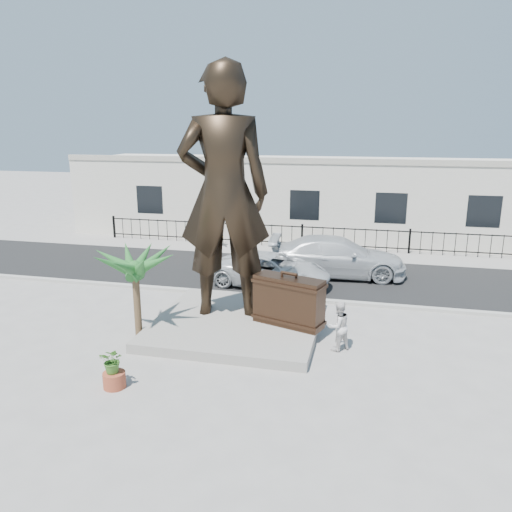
{
  "coord_description": "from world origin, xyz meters",
  "views": [
    {
      "loc": [
        3.51,
        -13.03,
        6.34
      ],
      "look_at": [
        0.0,
        2.0,
        2.3
      ],
      "focal_mm": 35.0,
      "sensor_mm": 36.0,
      "label": 1
    }
  ],
  "objects": [
    {
      "name": "ground",
      "position": [
        0.0,
        0.0,
        0.0
      ],
      "size": [
        100.0,
        100.0,
        0.0
      ],
      "primitive_type": "plane",
      "color": "#9E9991",
      "rests_on": "ground"
    },
    {
      "name": "street",
      "position": [
        0.0,
        8.0,
        0.01
      ],
      "size": [
        40.0,
        7.0,
        0.01
      ],
      "primitive_type": "cube",
      "color": "black",
      "rests_on": "ground"
    },
    {
      "name": "curb",
      "position": [
        0.0,
        4.5,
        0.06
      ],
      "size": [
        40.0,
        0.25,
        0.12
      ],
      "primitive_type": "cube",
      "color": "#A5A399",
      "rests_on": "ground"
    },
    {
      "name": "far_sidewalk",
      "position": [
        0.0,
        12.0,
        0.01
      ],
      "size": [
        40.0,
        2.5,
        0.02
      ],
      "primitive_type": "cube",
      "color": "#9E9991",
      "rests_on": "ground"
    },
    {
      "name": "plinth",
      "position": [
        -0.5,
        1.5,
        0.15
      ],
      "size": [
        5.2,
        5.2,
        0.3
      ],
      "primitive_type": "cube",
      "color": "gray",
      "rests_on": "ground"
    },
    {
      "name": "fence",
      "position": [
        0.0,
        12.8,
        0.6
      ],
      "size": [
        22.0,
        0.1,
        1.2
      ],
      "primitive_type": "cube",
      "color": "black",
      "rests_on": "ground"
    },
    {
      "name": "building",
      "position": [
        0.0,
        17.0,
        2.2
      ],
      "size": [
        28.0,
        7.0,
        4.4
      ],
      "primitive_type": "cube",
      "color": "silver",
      "rests_on": "ground"
    },
    {
      "name": "statue",
      "position": [
        -1.05,
        2.04,
        4.28
      ],
      "size": [
        3.27,
        2.53,
        7.96
      ],
      "primitive_type": "imported",
      "rotation": [
        0.0,
        0.0,
        3.38
      ],
      "color": "black",
      "rests_on": "plinth"
    },
    {
      "name": "suitcase",
      "position": [
        1.18,
        1.41,
        1.07
      ],
      "size": [
        2.3,
        1.37,
        1.55
      ],
      "primitive_type": "cube",
      "rotation": [
        0.0,
        0.0,
        -0.33
      ],
      "color": "#322015",
      "rests_on": "plinth"
    },
    {
      "name": "tourist",
      "position": [
        2.78,
        0.55,
        0.74
      ],
      "size": [
        0.91,
        0.89,
        1.48
      ],
      "primitive_type": "imported",
      "rotation": [
        0.0,
        0.0,
        3.84
      ],
      "color": "silver",
      "rests_on": "ground"
    },
    {
      "name": "car_white",
      "position": [
        -0.3,
        6.01,
        0.68
      ],
      "size": [
        5.05,
        2.83,
        1.33
      ],
      "primitive_type": "imported",
      "rotation": [
        0.0,
        0.0,
        1.44
      ],
      "color": "silver",
      "rests_on": "street"
    },
    {
      "name": "car_silver",
      "position": [
        2.19,
        8.07,
        0.86
      ],
      "size": [
        6.01,
        2.86,
        1.69
      ],
      "primitive_type": "imported",
      "rotation": [
        0.0,
        0.0,
        1.66
      ],
      "color": "silver",
      "rests_on": "street"
    },
    {
      "name": "worker",
      "position": [
        -4.65,
        11.67,
        0.93
      ],
      "size": [
        1.26,
        0.82,
        1.83
      ],
      "primitive_type": "imported",
      "rotation": [
        0.0,
        0.0,
        0.13
      ],
      "color": "orange",
      "rests_on": "far_sidewalk"
    },
    {
      "name": "palm_tree",
      "position": [
        -3.33,
        0.18,
        0.0
      ],
      "size": [
        1.8,
        1.8,
        3.2
      ],
      "primitive_type": null,
      "color": "#205923",
      "rests_on": "ground"
    },
    {
      "name": "planter",
      "position": [
        -2.49,
        -2.89,
        0.2
      ],
      "size": [
        0.56,
        0.56,
        0.4
      ],
      "primitive_type": "cylinder",
      "color": "#9A4128",
      "rests_on": "ground"
    },
    {
      "name": "shrub",
      "position": [
        -2.49,
        -2.89,
        0.73
      ],
      "size": [
        0.61,
        0.53,
        0.66
      ],
      "primitive_type": "imported",
      "rotation": [
        0.0,
        0.0,
        0.03
      ],
      "color": "#396B23",
      "rests_on": "planter"
    }
  ]
}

